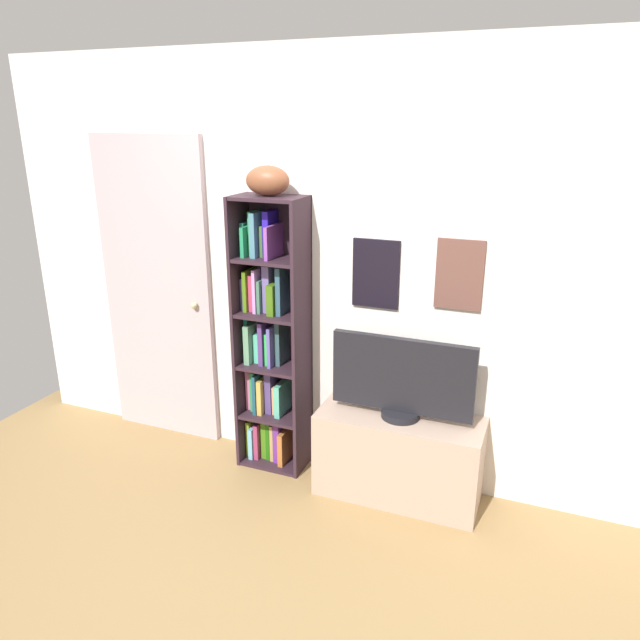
{
  "coord_description": "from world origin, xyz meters",
  "views": [
    {
      "loc": [
        1.06,
        -2.07,
        2.13
      ],
      "look_at": [
        -0.11,
        0.85,
        1.06
      ],
      "focal_mm": 33.44,
      "sensor_mm": 36.0,
      "label": 1
    }
  ],
  "objects_px": {
    "football": "(268,181)",
    "television": "(402,379)",
    "tv_stand": "(398,456)",
    "bookshelf": "(270,345)",
    "door": "(158,293)"
  },
  "relations": [
    {
      "from": "door",
      "to": "television",
      "type": "bearing_deg",
      "value": -5.48
    },
    {
      "from": "tv_stand",
      "to": "door",
      "type": "bearing_deg",
      "value": 174.49
    },
    {
      "from": "tv_stand",
      "to": "door",
      "type": "height_order",
      "value": "door"
    },
    {
      "from": "television",
      "to": "door",
      "type": "height_order",
      "value": "door"
    },
    {
      "from": "football",
      "to": "door",
      "type": "xyz_separation_m",
      "value": [
        -0.9,
        0.11,
        -0.78
      ]
    },
    {
      "from": "football",
      "to": "television",
      "type": "distance_m",
      "value": 1.33
    },
    {
      "from": "football",
      "to": "tv_stand",
      "type": "xyz_separation_m",
      "value": [
        0.83,
        -0.06,
        -1.54
      ]
    },
    {
      "from": "bookshelf",
      "to": "tv_stand",
      "type": "distance_m",
      "value": 1.02
    },
    {
      "from": "bookshelf",
      "to": "television",
      "type": "height_order",
      "value": "bookshelf"
    },
    {
      "from": "tv_stand",
      "to": "television",
      "type": "xyz_separation_m",
      "value": [
        -0.0,
        0.0,
        0.49
      ]
    },
    {
      "from": "bookshelf",
      "to": "football",
      "type": "distance_m",
      "value": 1.0
    },
    {
      "from": "bookshelf",
      "to": "football",
      "type": "relative_size",
      "value": 6.67
    },
    {
      "from": "football",
      "to": "bookshelf",
      "type": "bearing_deg",
      "value": 134.39
    },
    {
      "from": "tv_stand",
      "to": "bookshelf",
      "type": "bearing_deg",
      "value": 174.17
    },
    {
      "from": "football",
      "to": "tv_stand",
      "type": "relative_size",
      "value": 0.27
    }
  ]
}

